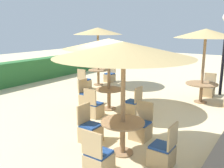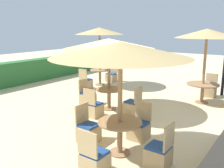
% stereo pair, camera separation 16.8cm
% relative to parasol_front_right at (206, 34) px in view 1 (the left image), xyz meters
% --- Properties ---
extents(ground_plane, '(40.00, 40.00, 0.00)m').
position_rel_parasol_front_right_xyz_m(ground_plane, '(-2.60, 1.66, -2.53)').
color(ground_plane, beige).
extents(hedge_row, '(13.00, 0.70, 1.13)m').
position_rel_parasol_front_right_xyz_m(hedge_row, '(-2.60, 8.31, -1.97)').
color(hedge_row, '#2D6B33').
rests_on(hedge_row, ground_plane).
extents(parasol_front_right, '(2.24, 2.24, 2.71)m').
position_rel_parasol_front_right_xyz_m(parasol_front_right, '(0.00, 0.00, 0.00)').
color(parasol_front_right, '#93704C').
rests_on(parasol_front_right, ground_plane).
extents(round_table_front_right, '(1.16, 1.16, 0.73)m').
position_rel_parasol_front_right_xyz_m(round_table_front_right, '(0.00, 0.00, -1.94)').
color(round_table_front_right, '#93704C').
rests_on(round_table_front_right, ground_plane).
extents(patio_chair_front_right_east, '(0.46, 0.46, 0.93)m').
position_rel_parasol_front_right_xyz_m(patio_chair_front_right_east, '(1.04, -0.01, -2.27)').
color(patio_chair_front_right_east, tan).
rests_on(patio_chair_front_right_east, ground_plane).
extents(parasol_center, '(3.00, 3.00, 2.40)m').
position_rel_parasol_front_right_xyz_m(parasol_center, '(-2.60, 2.38, -0.30)').
color(parasol_center, '#93704C').
rests_on(parasol_center, ground_plane).
extents(round_table_center, '(0.91, 0.91, 0.72)m').
position_rel_parasol_front_right_xyz_m(round_table_center, '(-2.60, 2.38, -2.00)').
color(round_table_center, '#93704C').
rests_on(round_table_center, ground_plane).
extents(patio_chair_center_south, '(0.46, 0.46, 0.93)m').
position_rel_parasol_front_right_xyz_m(patio_chair_center_south, '(-2.60, 1.44, -2.27)').
color(patio_chair_center_south, tan).
rests_on(patio_chair_center_south, ground_plane).
extents(patio_chair_center_north, '(0.46, 0.46, 0.93)m').
position_rel_parasol_front_right_xyz_m(patio_chair_center_north, '(-2.65, 3.32, -2.27)').
color(patio_chair_center_north, tan).
rests_on(patio_chair_center_north, ground_plane).
extents(patio_chair_center_west, '(0.46, 0.46, 0.93)m').
position_rel_parasol_front_right_xyz_m(patio_chair_center_west, '(-3.48, 2.33, -2.27)').
color(patio_chair_center_west, tan).
rests_on(patio_chair_center_west, ground_plane).
extents(parasol_front_left, '(2.93, 2.93, 2.48)m').
position_rel_parasol_front_right_xyz_m(parasol_front_left, '(-4.96, 0.36, -0.22)').
color(parasol_front_left, '#93704C').
rests_on(parasol_front_left, ground_plane).
extents(round_table_front_left, '(0.97, 0.97, 0.76)m').
position_rel_parasol_front_right_xyz_m(round_table_front_left, '(-4.96, 0.36, -1.96)').
color(round_table_front_left, '#93704C').
rests_on(round_table_front_left, ground_plane).
extents(patio_chair_front_left_east, '(0.46, 0.46, 0.93)m').
position_rel_parasol_front_right_xyz_m(patio_chair_front_left_east, '(-4.05, 0.38, -2.27)').
color(patio_chair_front_left_east, tan).
rests_on(patio_chair_front_left_east, ground_plane).
extents(patio_chair_front_left_west, '(0.46, 0.46, 0.93)m').
position_rel_parasol_front_right_xyz_m(patio_chair_front_left_west, '(-5.89, 0.32, -2.27)').
color(patio_chair_front_left_west, tan).
rests_on(patio_chair_front_left_west, ground_plane).
extents(patio_chair_front_left_north, '(0.46, 0.46, 0.93)m').
position_rel_parasol_front_right_xyz_m(patio_chair_front_left_north, '(-4.91, 1.32, -2.27)').
color(patio_chair_front_left_north, tan).
rests_on(patio_chair_front_left_north, ground_plane).
extents(patio_chair_front_left_south, '(0.46, 0.46, 0.93)m').
position_rel_parasol_front_right_xyz_m(patio_chair_front_left_south, '(-4.94, -0.59, -2.27)').
color(patio_chair_front_left_south, tan).
rests_on(patio_chair_front_left_south, ground_plane).
extents(parasol_back_right, '(2.30, 2.30, 2.74)m').
position_rel_parasol_front_right_xyz_m(parasol_back_right, '(0.13, 4.93, 0.03)').
color(parasol_back_right, '#93704C').
rests_on(parasol_back_right, ground_plane).
extents(round_table_back_right, '(0.95, 0.95, 0.75)m').
position_rel_parasol_front_right_xyz_m(round_table_back_right, '(0.13, 4.93, -1.96)').
color(round_table_back_right, '#93704C').
rests_on(round_table_back_right, ground_plane).
extents(patio_chair_back_right_east, '(0.46, 0.46, 0.93)m').
position_rel_parasol_front_right_xyz_m(patio_chair_back_right_east, '(1.04, 4.89, -2.27)').
color(patio_chair_back_right_east, tan).
rests_on(patio_chair_back_right_east, ground_plane).
extents(patio_chair_back_right_west, '(0.46, 0.46, 0.93)m').
position_rel_parasol_front_right_xyz_m(patio_chair_back_right_west, '(-0.86, 4.97, -2.27)').
color(patio_chair_back_right_west, tan).
rests_on(patio_chair_back_right_west, ground_plane).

